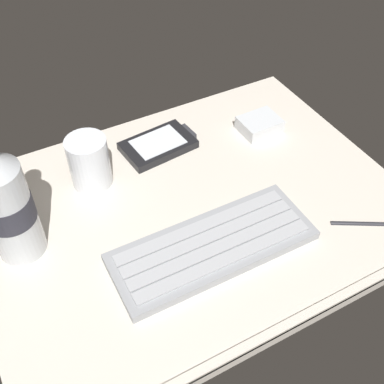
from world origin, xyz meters
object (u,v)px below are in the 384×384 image
handheld_device (159,145)px  stylus_pen (363,222)px  charger_block (259,124)px  juice_cup (89,164)px  water_bottle (6,204)px  keyboard (213,246)px

handheld_device → stylus_pen: 35.59cm
charger_block → handheld_device: bearing=167.5°
juice_cup → water_bottle: size_ratio=0.41×
stylus_pen → handheld_device: bearing=152.6°
keyboard → handheld_device: 23.62cm
keyboard → stylus_pen: bearing=-16.5°
juice_cup → charger_block: juice_cup is taller
stylus_pen → keyboard: bearing=-166.6°
water_bottle → charger_block: water_bottle is taller
water_bottle → charger_block: bearing=8.3°
juice_cup → charger_block: (31.05, -1.54, -2.71)cm
keyboard → juice_cup: size_ratio=3.42×
keyboard → charger_block: 28.54cm
water_bottle → juice_cup: bearing=31.0°
keyboard → charger_block: size_ratio=4.15×
keyboard → water_bottle: 28.03cm
juice_cup → stylus_pen: juice_cup is taller
keyboard → charger_block: (20.90, 19.44, 0.39)cm
keyboard → water_bottle: bearing=151.0°
water_bottle → stylus_pen: water_bottle is taller
handheld_device → stylus_pen: size_ratio=1.40×
charger_block → stylus_pen: charger_block is taller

